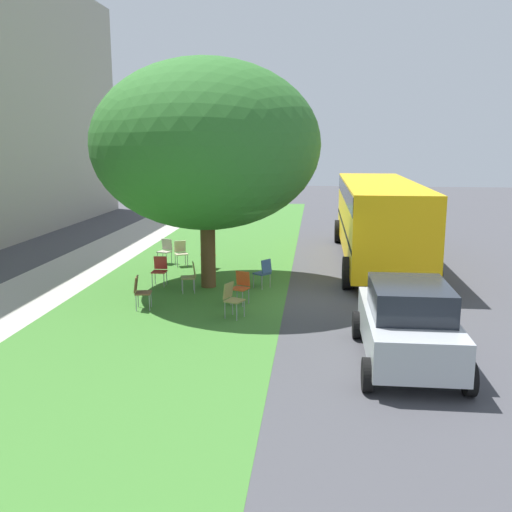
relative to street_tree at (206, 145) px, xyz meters
name	(u,v)px	position (x,y,z in m)	size (l,w,h in m)	color
ground	(294,296)	(-0.83, -2.59, -4.19)	(80.00, 80.00, 0.00)	#424247
grass_verge	(182,293)	(-0.83, 0.61, -4.18)	(48.00, 6.00, 0.01)	#3D752D
sidewalk_strip	(37,289)	(-0.83, 5.01, -4.18)	(48.00, 2.80, 0.01)	#ADA89E
street_tree	(206,145)	(0.00, 0.00, 0.00)	(6.56, 6.56, 6.62)	brown
chair_0	(181,251)	(2.79, 1.50, -3.67)	(0.56, 0.55, 0.88)	beige
chair_1	(160,269)	(0.00, 1.49, -3.67)	(0.43, 0.42, 0.88)	#B7332D
chair_2	(264,271)	(0.00, -1.66, -3.67)	(0.58, 0.58, 0.88)	#335184
chair_3	(241,285)	(-1.74, -1.21, -3.67)	(0.54, 0.54, 0.88)	#C64C1E
chair_4	(190,275)	(-0.69, 0.40, -3.67)	(0.52, 0.52, 0.88)	olive
chair_5	(140,290)	(-2.51, 1.32, -3.67)	(0.48, 0.48, 0.88)	brown
chair_6	(206,254)	(2.47, 0.53, -3.67)	(0.48, 0.48, 0.88)	#C64C1E
chair_7	(165,249)	(3.11, 2.13, -3.67)	(0.53, 0.52, 0.88)	#ADA393
chair_8	(232,297)	(-2.97, -1.15, -3.67)	(0.54, 0.55, 0.88)	olive
parked_car	(408,323)	(-5.62, -4.99, -3.35)	(3.70, 1.92, 1.65)	#ADB2B7
school_bus	(379,213)	(4.20, -5.39, -2.43)	(10.40, 2.80, 2.88)	yellow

